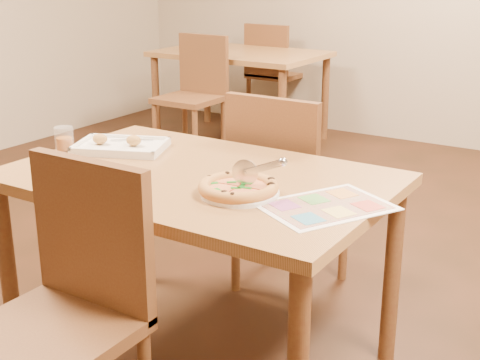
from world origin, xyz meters
The scene contains 12 objects.
dining_table centered at (0.00, 0.00, 0.63)m, with size 1.30×0.85×0.72m.
chair_near centered at (0.00, -0.60, 0.57)m, with size 0.42×0.42×0.47m.
chair_far centered at (0.00, 0.60, 0.57)m, with size 0.42×0.42×0.47m.
bg_table centered at (-1.60, 2.80, 0.63)m, with size 1.30×0.85×0.72m.
bg_chair_near centered at (-1.60, 2.20, 0.57)m, with size 0.42×0.42×0.47m.
bg_chair_far centered at (-1.60, 3.30, 0.57)m, with size 0.42×0.42×0.47m.
plate centered at (0.24, -0.10, 0.73)m, with size 0.25×0.25×0.01m, color white.
pizza centered at (0.24, -0.11, 0.75)m, with size 0.25×0.25×0.04m.
pizza_cutter centered at (0.29, -0.08, 0.81)m, with size 0.16×0.06×0.09m.
appetizer_tray centered at (-0.43, 0.09, 0.73)m, with size 0.40×0.34×0.06m.
glass_tumbler centered at (-0.61, -0.02, 0.76)m, with size 0.07×0.07×0.09m.
menu centered at (0.51, -0.05, 0.72)m, with size 0.27×0.37×0.01m, color white.
Camera 1 is at (1.29, -1.76, 1.42)m, focal length 50.00 mm.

